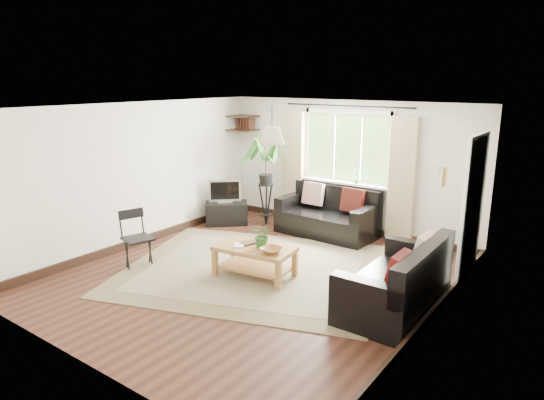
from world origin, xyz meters
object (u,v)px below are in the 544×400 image
Objects in this scene: sofa_back at (327,213)px; folding_chair at (138,240)px; sofa_right at (395,277)px; coffee_table at (255,262)px; palm_stand at (266,180)px; tv_stand at (227,213)px.

folding_chair is (-1.53, -3.00, 0.02)m from sofa_back.
folding_chair is at bearing -114.97° from sofa_back.
sofa_back is 1.00× the size of sofa_right.
coffee_table is 2.68m from palm_stand.
palm_stand is (-1.42, 2.18, 0.64)m from coffee_table.
folding_chair is (-3.65, -0.95, 0.01)m from sofa_right.
tv_stand is at bearing 25.24° from folding_chair.
sofa_back is at bearing 93.16° from coffee_table.
sofa_right is 2.05× the size of folding_chair.
palm_stand is (-1.29, -0.11, 0.46)m from sofa_back.
sofa_right is at bearing -29.59° from palm_stand.
tv_stand is 1.01m from palm_stand.
sofa_back is 1.56× the size of coffee_table.
sofa_back reaches higher than coffee_table.
sofa_back is at bearing -134.04° from sofa_right.
sofa_back is 3.37m from folding_chair.
tv_stand is (-2.05, 1.74, -0.02)m from coffee_table.
palm_stand is 2.93m from folding_chair.
coffee_table is at bearing -50.55° from folding_chair.
tv_stand is (-4.04, 1.50, -0.20)m from sofa_right.
sofa_back is 2.21× the size of tv_stand.
coffee_table is at bearing -56.91° from palm_stand.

